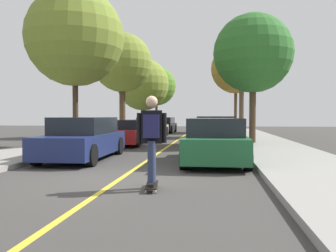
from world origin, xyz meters
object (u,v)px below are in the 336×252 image
object	(u,v)px
parked_car_right_far	(214,127)
street_tree_right_far	(236,69)
parked_car_right_near	(215,131)
parked_car_right_nearest	(215,140)
street_tree_right_near	(242,65)
street_tree_left_far	(143,85)
street_tree_right_nearest	(253,54)
parked_car_left_far	(151,127)
skateboard	(152,185)
street_tree_left_nearest	(75,37)
street_tree_left_farthest	(156,86)
skateboarder	(152,135)
parked_car_left_farthest	(163,125)
parked_car_left_nearest	(84,139)
street_tree_left_near	(122,63)
parked_car_left_near	(127,132)

from	to	relation	value
parked_car_right_far	street_tree_right_far	xyz separation A→B (m)	(1.81, 6.85, 4.76)
parked_car_right_near	parked_car_right_nearest	bearing A→B (deg)	-90.01
street_tree_right_near	street_tree_left_far	bearing A→B (deg)	143.69
street_tree_left_far	street_tree_right_nearest	bearing A→B (deg)	-57.80
parked_car_right_near	parked_car_left_far	bearing A→B (deg)	121.73
parked_car_left_far	skateboard	world-z (taller)	parked_car_left_far
parked_car_right_near	street_tree_right_near	bearing A→B (deg)	75.96
parked_car_right_nearest	street_tree_left_nearest	xyz separation A→B (m)	(-6.12, 4.05, 4.20)
street_tree_right_nearest	skateboard	world-z (taller)	street_tree_right_nearest
street_tree_left_far	street_tree_right_near	bearing A→B (deg)	-36.31
street_tree_left_farthest	skateboarder	xyz separation A→B (m)	(4.88, -30.42, -3.52)
parked_car_left_farthest	parked_car_left_far	bearing A→B (deg)	-90.00
parked_car_right_far	skateboarder	distance (m)	16.99
parked_car_right_far	street_tree_right_nearest	world-z (taller)	street_tree_right_nearest
parked_car_left_nearest	street_tree_left_far	world-z (taller)	street_tree_left_far
street_tree_left_far	street_tree_right_near	world-z (taller)	street_tree_right_near
street_tree_left_near	street_tree_right_near	bearing A→B (deg)	8.28
street_tree_right_near	parked_car_left_nearest	bearing A→B (deg)	-115.26
parked_car_right_nearest	skateboard	world-z (taller)	parked_car_right_nearest
parked_car_right_nearest	street_tree_right_near	bearing A→B (deg)	82.24
parked_car_left_near	parked_car_right_near	world-z (taller)	parked_car_right_near
parked_car_left_far	street_tree_left_farthest	world-z (taller)	street_tree_left_farthest
parked_car_right_near	street_tree_left_farthest	size ratio (longest dim) A/B	0.70
parked_car_left_farthest	parked_car_right_nearest	size ratio (longest dim) A/B	0.96
street_tree_left_farthest	street_tree_left_nearest	bearing A→B (deg)	-90.00
street_tree_left_nearest	street_tree_right_near	bearing A→B (deg)	49.29
parked_car_right_near	street_tree_right_nearest	xyz separation A→B (m)	(1.81, 0.46, 3.73)
street_tree_left_nearest	street_tree_right_near	world-z (taller)	street_tree_left_nearest
street_tree_left_far	skateboarder	size ratio (longest dim) A/B	3.64
street_tree_left_nearest	skateboarder	world-z (taller)	street_tree_left_nearest
street_tree_right_nearest	parked_car_right_near	bearing A→B (deg)	-165.64
parked_car_right_near	street_tree_left_far	world-z (taller)	street_tree_left_far
parked_car_left_nearest	parked_car_right_near	distance (m)	7.19
skateboard	skateboarder	distance (m)	0.99
parked_car_left_near	parked_car_left_far	bearing A→B (deg)	89.98
parked_car_left_far	parked_car_left_farthest	xyz separation A→B (m)	(-0.00, 5.63, -0.00)
parked_car_right_near	street_tree_right_far	bearing A→B (deg)	82.41
parked_car_left_far	street_tree_right_near	size ratio (longest dim) A/B	0.66
parked_car_right_far	skateboard	world-z (taller)	parked_car_right_far
parked_car_left_near	skateboarder	distance (m)	10.82
parked_car_left_far	parked_car_right_nearest	world-z (taller)	parked_car_right_nearest
street_tree_left_farthest	street_tree_left_far	bearing A→B (deg)	-90.00
street_tree_left_far	street_tree_right_far	bearing A→B (deg)	3.71
parked_car_right_nearest	street_tree_left_nearest	bearing A→B (deg)	146.49
street_tree_right_nearest	skateboard	size ratio (longest dim) A/B	7.21
parked_car_left_farthest	street_tree_right_nearest	size ratio (longest dim) A/B	0.69
street_tree_left_far	parked_car_left_near	bearing A→B (deg)	-82.03
parked_car_right_nearest	parked_car_right_near	size ratio (longest dim) A/B	0.97
parked_car_left_far	skateboarder	bearing A→B (deg)	-79.87
parked_car_left_nearest	street_tree_right_far	world-z (taller)	street_tree_right_far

